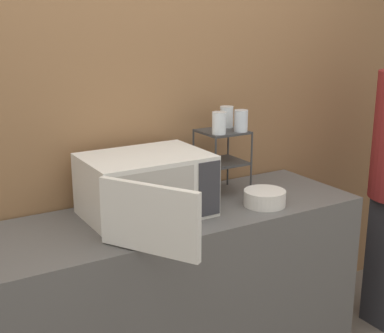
# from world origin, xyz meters

# --- Properties ---
(wall_back) EXTENTS (8.00, 0.06, 2.60)m
(wall_back) POSITION_xyz_m (0.00, 0.66, 1.30)
(wall_back) COLOR olive
(wall_back) RESTS_ON ground_plane
(counter) EXTENTS (1.92, 0.62, 0.89)m
(counter) POSITION_xyz_m (0.00, 0.31, 0.44)
(counter) COLOR #595654
(counter) RESTS_ON ground_plane
(microwave) EXTENTS (0.59, 0.80, 0.29)m
(microwave) POSITION_xyz_m (-0.12, 0.34, 1.03)
(microwave) COLOR silver
(microwave) RESTS_ON counter
(dish_rack) EXTENTS (0.23, 0.22, 0.34)m
(dish_rack) POSITION_xyz_m (0.37, 0.44, 1.13)
(dish_rack) COLOR #333333
(dish_rack) RESTS_ON counter
(glass_front_left) EXTENTS (0.07, 0.07, 0.11)m
(glass_front_left) POSITION_xyz_m (0.31, 0.38, 1.28)
(glass_front_left) COLOR silver
(glass_front_left) RESTS_ON dish_rack
(glass_back_right) EXTENTS (0.07, 0.07, 0.11)m
(glass_back_right) POSITION_xyz_m (0.44, 0.50, 1.28)
(glass_back_right) COLOR silver
(glass_back_right) RESTS_ON dish_rack
(glass_front_right) EXTENTS (0.07, 0.07, 0.11)m
(glass_front_right) POSITION_xyz_m (0.44, 0.37, 1.28)
(glass_front_right) COLOR silver
(glass_front_right) RESTS_ON dish_rack
(bowl) EXTENTS (0.21, 0.21, 0.08)m
(bowl) POSITION_xyz_m (0.45, 0.17, 0.92)
(bowl) COLOR silver
(bowl) RESTS_ON counter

